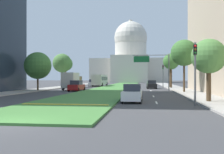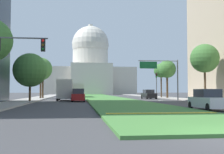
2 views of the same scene
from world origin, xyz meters
name	(u,v)px [view 2 (image 2 of 2)]	position (x,y,z in m)	size (l,w,h in m)	color
ground_plane	(101,97)	(0.00, 55.16, 0.00)	(260.00, 260.00, 0.00)	#3D3D3F
grass_median	(103,98)	(0.00, 49.65, 0.07)	(7.87, 99.29, 0.14)	#427A38
median_curb_nose	(162,113)	(0.00, 8.54, 0.16)	(7.08, 0.50, 0.04)	gold
lane_dashes_right	(147,99)	(7.45, 42.49, 0.00)	(0.16, 67.11, 0.01)	silver
sidewalk_left	(35,99)	(-12.96, 44.13, 0.07)	(4.00, 99.29, 0.15)	#9E9991
sidewalk_right	(173,98)	(12.96, 44.13, 0.07)	(4.00, 99.29, 0.15)	#9E9991
capitol_building	(90,68)	(0.00, 109.68, 10.78)	(35.68, 22.86, 29.27)	beige
traffic_light_near_left	(11,57)	(-9.62, 10.22, 3.80)	(3.34, 0.35, 5.20)	#515456
traffic_light_far_right	(156,82)	(10.46, 46.94, 3.31)	(0.28, 0.35, 5.20)	#515456
overhead_guide_sign	(163,71)	(8.18, 35.14, 4.69)	(6.53, 0.20, 6.50)	#515456
street_tree_left_mid	(30,70)	(-11.70, 30.76, 4.34)	(4.61, 4.61, 6.65)	#4C3823
street_tree_right_mid	(205,58)	(12.35, 28.90, 6.05)	(4.02, 4.02, 8.08)	#4C3823
street_tree_left_far	(41,69)	(-12.12, 45.30, 5.55)	(4.26, 4.26, 7.70)	#4C3823
street_tree_right_far	(167,69)	(12.00, 44.77, 5.68)	(3.44, 3.44, 7.45)	#4C3823
street_tree_left_distant	(43,70)	(-11.97, 47.33, 5.44)	(3.33, 3.33, 7.17)	#4C3823
street_tree_right_distant	(161,71)	(12.24, 49.59, 5.74)	(3.03, 3.03, 7.31)	#4C3823
sedan_lead_stopped	(208,100)	(5.20, 12.99, 0.80)	(1.88, 4.43, 1.70)	silver
sedan_midblock	(79,96)	(-5.15, 31.66, 0.85)	(1.99, 4.65, 1.83)	maroon
sedan_distant	(149,95)	(7.84, 42.86, 0.81)	(2.12, 4.36, 1.73)	black
sedan_far_horizon	(69,94)	(-7.09, 55.38, 0.84)	(1.99, 4.37, 1.82)	#BCBCC1
box_truck_delivery	(65,90)	(-7.18, 35.78, 1.68)	(2.40, 6.40, 3.20)	brown
city_bus	(78,90)	(-5.20, 55.64, 1.77)	(2.62, 11.00, 2.95)	beige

